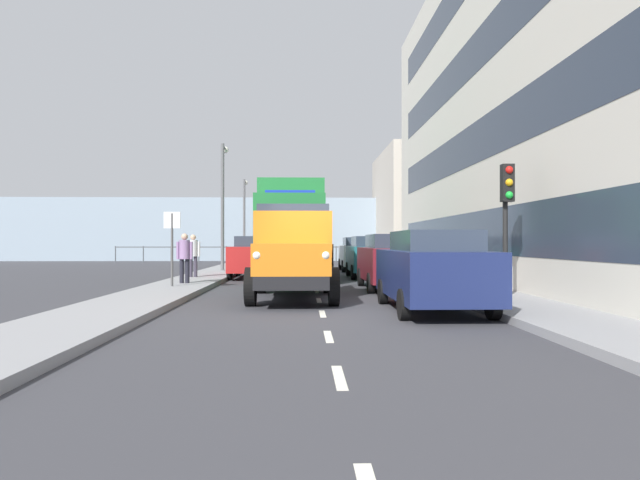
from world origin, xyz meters
TOP-DOWN VIEW (x-y plane):
  - ground_plane at (0.00, -8.89)m, footprint 80.00×80.00m
  - sidewalk_left at (-4.33, -8.89)m, footprint 2.03×39.84m
  - sidewalk_right at (4.33, -8.89)m, footprint 2.03×39.84m
  - road_centreline_markings at (0.00, -8.20)m, footprint 0.12×35.35m
  - building_terrace at (-9.55, -6.02)m, footprint 8.44×27.84m
  - building_far_block at (-9.56, -28.24)m, footprint 8.43×10.83m
  - sea_horizon at (0.00, -31.81)m, footprint 80.00×0.80m
  - seawall_railing at (-0.00, -28.21)m, footprint 28.08×0.08m
  - truck_vintage_orange at (0.65, -1.99)m, footprint 2.17×5.64m
  - lorry_cargo_green at (0.86, -10.09)m, footprint 2.58×8.20m
  - car_navy_kerbside_near at (-2.37, 0.39)m, footprint 1.89×4.46m
  - car_maroon_kerbside_1 at (-2.37, -5.04)m, footprint 1.82×4.43m
  - car_teal_kerbside_2 at (-2.37, -10.76)m, footprint 1.77×4.14m
  - car_white_kerbside_3 at (-2.37, -15.96)m, footprint 1.78×3.87m
  - car_red_oppositeside_0 at (2.37, -10.72)m, footprint 1.97×4.12m
  - car_grey_oppositeside_1 at (2.37, -15.85)m, footprint 1.87×4.31m
  - car_black_oppositeside_2 at (2.37, -21.53)m, footprint 1.98×4.59m
  - pedestrian_near_railing at (4.26, -5.90)m, footprint 0.53×0.34m
  - pedestrian_with_bag at (4.61, -9.07)m, footprint 0.53×0.34m
  - traffic_light_near at (-4.49, -0.96)m, footprint 0.28×0.41m
  - lamp_post_promenade at (4.21, -14.15)m, footprint 0.32×1.14m
  - lamp_post_far at (4.39, -25.32)m, footprint 0.32×1.14m
  - street_sign at (4.37, -4.66)m, footprint 0.50×0.07m

SIDE VIEW (x-z plane):
  - ground_plane at x=0.00m, z-range 0.00..0.00m
  - road_centreline_markings at x=0.00m, z-range 0.00..0.01m
  - sidewalk_left at x=-4.33m, z-range 0.00..0.15m
  - sidewalk_right at x=4.33m, z-range 0.00..0.15m
  - car_white_kerbside_3 at x=-2.37m, z-range 0.03..1.75m
  - car_teal_kerbside_2 at x=-2.37m, z-range 0.03..1.75m
  - car_grey_oppositeside_1 at x=2.37m, z-range 0.04..1.76m
  - car_maroon_kerbside_1 at x=-2.37m, z-range 0.04..1.76m
  - car_red_oppositeside_0 at x=2.37m, z-range 0.04..1.76m
  - car_navy_kerbside_near at x=-2.37m, z-range 0.04..1.76m
  - car_black_oppositeside_2 at x=2.37m, z-range 0.04..1.76m
  - seawall_railing at x=0.00m, z-range 0.32..1.52m
  - pedestrian_near_railing at x=4.26m, z-range 0.29..1.90m
  - pedestrian_with_bag at x=4.61m, z-range 0.29..1.91m
  - truck_vintage_orange at x=0.65m, z-range -0.04..2.39m
  - street_sign at x=4.37m, z-range 0.56..2.81m
  - lorry_cargo_green at x=0.86m, z-range 0.14..4.01m
  - traffic_light_near at x=-4.49m, z-range 0.87..4.07m
  - sea_horizon at x=0.00m, z-range 0.00..5.00m
  - lamp_post_far at x=4.39m, z-range 0.74..6.33m
  - lamp_post_promenade at x=4.21m, z-range 0.76..6.75m
  - building_far_block at x=-9.56m, z-range 0.00..8.06m
  - building_terrace at x=-9.55m, z-range 0.00..12.87m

